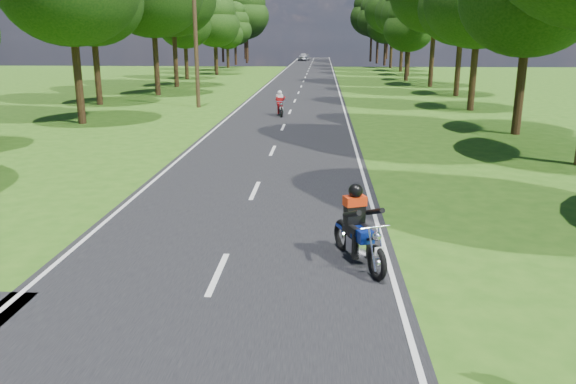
{
  "coord_description": "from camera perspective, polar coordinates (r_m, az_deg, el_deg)",
  "views": [
    {
      "loc": [
        1.93,
        -7.76,
        4.36
      ],
      "look_at": [
        1.22,
        4.0,
        1.1
      ],
      "focal_mm": 35.0,
      "sensor_mm": 36.0,
      "label": 1
    }
  ],
  "objects": [
    {
      "name": "ground",
      "position": [
        9.11,
        -9.46,
        -13.37
      ],
      "size": [
        160.0,
        160.0,
        0.0
      ],
      "primitive_type": "plane",
      "color": "#2C5A14",
      "rests_on": "ground"
    },
    {
      "name": "main_road",
      "position": [
        57.95,
        1.58,
        11.16
      ],
      "size": [
        7.0,
        140.0,
        0.02
      ],
      "primitive_type": "cube",
      "color": "black",
      "rests_on": "ground"
    },
    {
      "name": "road_markings",
      "position": [
        56.09,
        1.37,
        11.03
      ],
      "size": [
        7.4,
        140.0,
        0.01
      ],
      "color": "silver",
      "rests_on": "main_road"
    },
    {
      "name": "treeline",
      "position": [
        67.93,
        3.21,
        18.73
      ],
      "size": [
        40.0,
        115.35,
        14.78
      ],
      "color": "black",
      "rests_on": "ground"
    },
    {
      "name": "telegraph_pole",
      "position": [
        36.63,
        -9.35,
        14.82
      ],
      "size": [
        1.2,
        0.26,
        8.0
      ],
      "color": "#382616",
      "rests_on": "ground"
    },
    {
      "name": "rider_near_blue",
      "position": [
        11.04,
        7.25,
        -3.39
      ],
      "size": [
        1.3,
        2.01,
        1.59
      ],
      "primitive_type": null,
      "rotation": [
        0.0,
        0.0,
        0.38
      ],
      "color": "navy",
      "rests_on": "main_road"
    },
    {
      "name": "rider_far_red",
      "position": [
        32.3,
        -0.81,
        9.01
      ],
      "size": [
        0.87,
        1.78,
        1.42
      ],
      "primitive_type": null,
      "rotation": [
        0.0,
        0.0,
        0.18
      ],
      "color": "maroon",
      "rests_on": "main_road"
    },
    {
      "name": "distant_car",
      "position": [
        110.13,
        1.62,
        13.59
      ],
      "size": [
        2.4,
        4.58,
        1.49
      ],
      "primitive_type": "imported",
      "rotation": [
        0.0,
        0.0,
        -0.15
      ],
      "color": "#AEB0B5",
      "rests_on": "main_road"
    }
  ]
}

